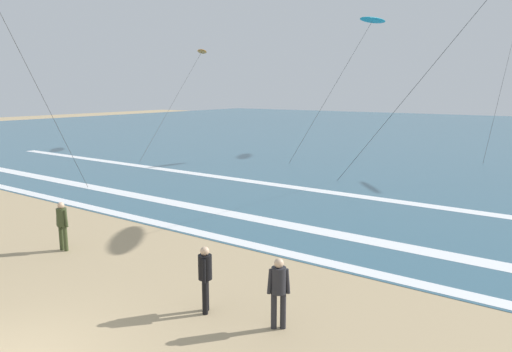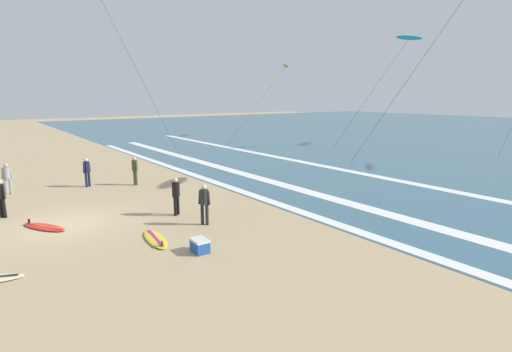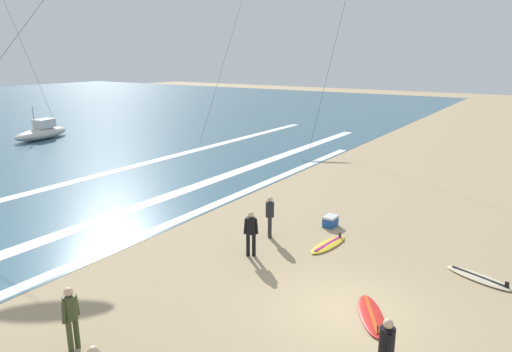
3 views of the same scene
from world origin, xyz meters
name	(u,v)px [view 1 (image 1 of 3)]	position (x,y,z in m)	size (l,w,h in m)	color
ocean_surface	(496,137)	(0.00, 53.11, 0.01)	(140.00, 90.00, 0.01)	#386075
wave_foam_shoreline	(217,237)	(-1.92, 8.51, 0.01)	(44.45, 0.55, 0.01)	white
wave_foam_mid_break	(337,234)	(1.38, 11.23, 0.01)	(53.34, 0.82, 0.01)	white
wave_foam_outer_break	(364,197)	(-0.21, 17.41, 0.01)	(59.53, 0.75, 0.01)	white
surfer_background_far	(279,287)	(3.30, 4.37, 0.96)	(0.46, 0.38, 1.60)	#232328
surfer_right_near	(62,222)	(-5.09, 4.60, 0.96)	(0.52, 0.32, 1.60)	#384223
surfer_left_far	(205,273)	(1.51, 4.02, 0.96)	(0.35, 0.48, 1.60)	black
kite_cyan_low_near	(373,21)	(-5.48, 30.49, 10.02)	(3.97, 7.73, 10.30)	#23A8C6
kite_orange_mid_center	(202,52)	(-20.81, 28.97, 8.38)	(4.57, 11.70, 8.66)	orange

